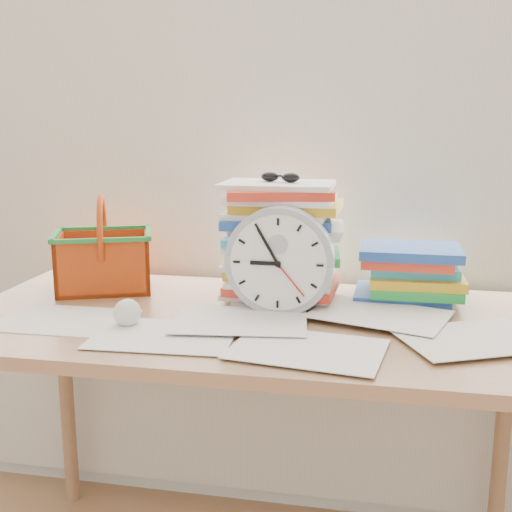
% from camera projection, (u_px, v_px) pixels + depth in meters
% --- Properties ---
extents(curtain, '(2.40, 0.01, 2.50)m').
position_uv_depth(curtain, '(277.00, 85.00, 1.77)').
color(curtain, white).
rests_on(curtain, room_shell).
extents(desk, '(1.40, 0.70, 0.75)m').
position_uv_depth(desk, '(250.00, 346.00, 1.53)').
color(desk, '#966A46').
rests_on(desk, ground).
extents(paper_stack, '(0.32, 0.28, 0.30)m').
position_uv_depth(paper_stack, '(282.00, 241.00, 1.64)').
color(paper_stack, white).
rests_on(paper_stack, desk).
extents(clock, '(0.26, 0.05, 0.26)m').
position_uv_depth(clock, '(280.00, 261.00, 1.52)').
color(clock, '#A0A4B2').
rests_on(clock, desk).
extents(sunglasses, '(0.14, 0.13, 0.03)m').
position_uv_depth(sunglasses, '(280.00, 177.00, 1.62)').
color(sunglasses, black).
rests_on(sunglasses, paper_stack).
extents(book_stack, '(0.29, 0.23, 0.14)m').
position_uv_depth(book_stack, '(411.00, 274.00, 1.63)').
color(book_stack, white).
rests_on(book_stack, desk).
extents(basket, '(0.31, 0.28, 0.25)m').
position_uv_depth(basket, '(103.00, 244.00, 1.73)').
color(basket, '#D54D14').
rests_on(basket, desk).
extents(crumpled_ball, '(0.06, 0.06, 0.06)m').
position_uv_depth(crumpled_ball, '(127.00, 312.00, 1.45)').
color(crumpled_ball, white).
rests_on(crumpled_ball, desk).
extents(scattered_papers, '(1.26, 0.42, 0.02)m').
position_uv_depth(scattered_papers, '(250.00, 314.00, 1.52)').
color(scattered_papers, white).
rests_on(scattered_papers, desk).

